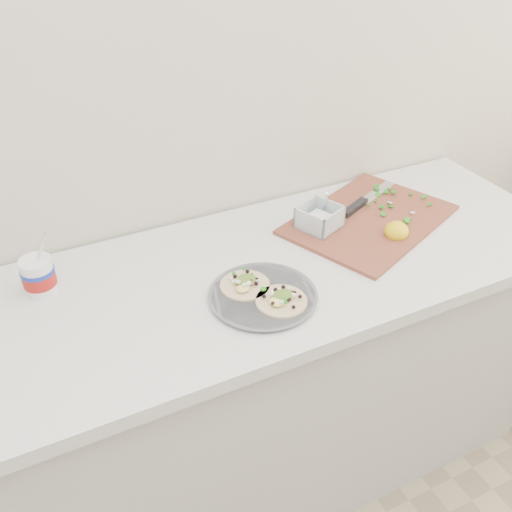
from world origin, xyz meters
name	(u,v)px	position (x,y,z in m)	size (l,w,h in m)	color
counter	(177,408)	(0.00, 1.43, 0.45)	(2.44, 0.66, 0.90)	beige
taco_plate	(263,293)	(0.22, 1.30, 0.92)	(0.28, 0.28, 0.04)	#5B5C62
tub	(39,272)	(-0.28, 1.57, 0.96)	(0.09, 0.09, 0.19)	white
cutboard	(364,216)	(0.67, 1.49, 0.92)	(0.61, 0.52, 0.08)	brown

